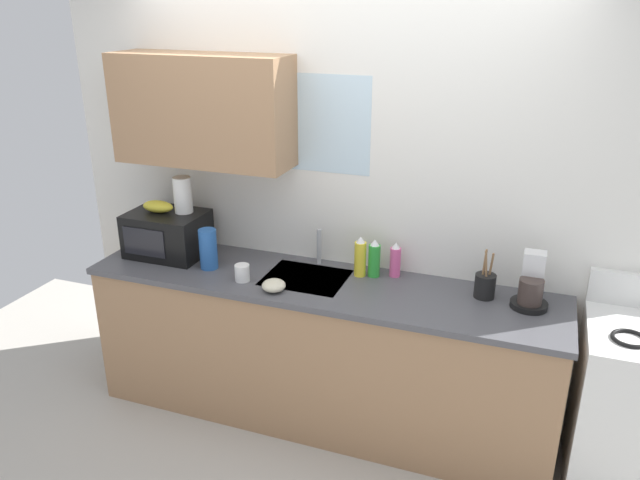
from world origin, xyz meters
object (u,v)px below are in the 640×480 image
at_px(microwave, 167,234).
at_px(banana_bunch, 158,206).
at_px(paper_towel_roll, 183,195).
at_px(dish_soap_bottle_green, 374,259).
at_px(dish_soap_bottle_pink, 395,260).
at_px(utensil_crock, 485,285).
at_px(coffee_maker, 531,287).
at_px(stove_range, 638,411).
at_px(small_bowl, 274,285).
at_px(mug_white, 242,273).
at_px(cereal_canister, 208,249).
at_px(dish_soap_bottle_yellow, 360,257).

bearing_deg(microwave, banana_bunch, 178.20).
xyz_separation_m(paper_towel_roll, dish_soap_bottle_green, (1.18, 0.08, -0.28)).
height_order(dish_soap_bottle_pink, utensil_crock, utensil_crock).
height_order(banana_bunch, coffee_maker, banana_bunch).
distance_m(stove_range, small_bowl, 1.96).
distance_m(banana_bunch, mug_white, 0.73).
bearing_deg(cereal_canister, dish_soap_bottle_yellow, 13.42).
distance_m(dish_soap_bottle_yellow, mug_white, 0.67).
distance_m(stove_range, dish_soap_bottle_pink, 1.44).
bearing_deg(utensil_crock, banana_bunch, -177.95).
height_order(paper_towel_roll, dish_soap_bottle_yellow, paper_towel_roll).
relative_size(microwave, dish_soap_bottle_yellow, 1.94).
height_order(dish_soap_bottle_green, small_bowl, dish_soap_bottle_green).
xyz_separation_m(cereal_canister, mug_white, (0.26, -0.09, -0.07)).
bearing_deg(coffee_maker, banana_bunch, -178.47).
xyz_separation_m(coffee_maker, mug_white, (-1.53, -0.25, -0.06)).
relative_size(stove_range, banana_bunch, 5.40).
bearing_deg(dish_soap_bottle_pink, paper_towel_roll, -174.82).
xyz_separation_m(dish_soap_bottle_pink, cereal_canister, (-1.05, -0.27, 0.02)).
height_order(stove_range, coffee_maker, coffee_maker).
bearing_deg(paper_towel_roll, utensil_crock, 0.63).
bearing_deg(microwave, mug_white, -17.35).
distance_m(microwave, paper_towel_roll, 0.27).
xyz_separation_m(dish_soap_bottle_green, cereal_canister, (-0.94, -0.23, 0.02)).
height_order(stove_range, mug_white, stove_range).
relative_size(paper_towel_roll, dish_soap_bottle_yellow, 0.93).
distance_m(stove_range, utensil_crock, 0.97).
distance_m(utensil_crock, small_bowl, 1.13).
xyz_separation_m(stove_range, mug_white, (-2.11, -0.14, 0.49)).
bearing_deg(dish_soap_bottle_pink, banana_bunch, -173.39).
xyz_separation_m(dish_soap_bottle_yellow, dish_soap_bottle_pink, (0.19, 0.06, -0.02)).
xyz_separation_m(cereal_canister, small_bowl, (0.48, -0.15, -0.09)).
xyz_separation_m(dish_soap_bottle_yellow, mug_white, (-0.60, -0.30, -0.06)).
distance_m(banana_bunch, paper_towel_roll, 0.18).
bearing_deg(cereal_canister, mug_white, -18.91).
xyz_separation_m(stove_range, coffee_maker, (-0.58, 0.10, 0.55)).
xyz_separation_m(dish_soap_bottle_green, dish_soap_bottle_pink, (0.11, 0.04, -0.01)).
xyz_separation_m(dish_soap_bottle_pink, utensil_crock, (0.51, -0.10, -0.03)).
relative_size(dish_soap_bottle_pink, mug_white, 2.17).
bearing_deg(dish_soap_bottle_pink, microwave, -173.10).
height_order(paper_towel_roll, dish_soap_bottle_green, paper_towel_roll).
bearing_deg(small_bowl, dish_soap_bottle_yellow, 43.12).
xyz_separation_m(banana_bunch, paper_towel_roll, (0.15, 0.05, 0.08)).
bearing_deg(dish_soap_bottle_yellow, banana_bunch, -175.17).
bearing_deg(dish_soap_bottle_green, dish_soap_bottle_yellow, -165.72).
relative_size(banana_bunch, dish_soap_bottle_yellow, 0.84).
height_order(dish_soap_bottle_yellow, utensil_crock, utensil_crock).
relative_size(dish_soap_bottle_yellow, dish_soap_bottle_pink, 1.15).
bearing_deg(mug_white, dish_soap_bottle_yellow, 26.25).
height_order(paper_towel_roll, utensil_crock, paper_towel_roll).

